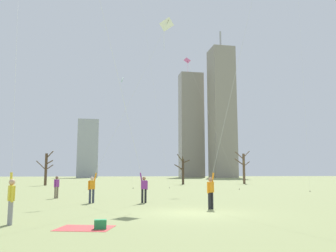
{
  "coord_description": "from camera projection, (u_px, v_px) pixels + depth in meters",
  "views": [
    {
      "loc": [
        -4.33,
        -16.06,
        1.83
      ],
      "look_at": [
        0.0,
        6.0,
        4.88
      ],
      "focal_mm": 37.38,
      "sensor_mm": 36.0,
      "label": 1
    }
  ],
  "objects": [
    {
      "name": "picnic_spot",
      "position": [
        94.0,
        226.0,
        11.61
      ],
      "size": [
        2.12,
        1.86,
        0.31
      ],
      "color": "#CC3838",
      "rests_on": "ground"
    },
    {
      "name": "bystander_far_off_by_trees",
      "position": [
        57.0,
        186.0,
        25.85
      ],
      "size": [
        0.37,
        0.42,
        1.62
      ],
      "color": "#726656",
      "rests_on": "ground"
    },
    {
      "name": "skyline_tall_tower",
      "position": [
        222.0,
        112.0,
        153.94
      ],
      "size": [
        9.86,
        10.79,
        65.87
      ],
      "color": "gray",
      "rests_on": "ground"
    },
    {
      "name": "bare_tree_center",
      "position": [
        244.0,
        167.0,
        61.9
      ],
      "size": [
        2.85,
        2.74,
        5.89
      ],
      "color": "brown",
      "rests_on": "ground"
    },
    {
      "name": "kite_flyer_midfield_right_red",
      "position": [
        133.0,
        141.0,
        21.57
      ],
      "size": [
        6.53,
        4.79,
        22.36
      ],
      "color": "black",
      "rests_on": "ground"
    },
    {
      "name": "kite_flyer_midfield_center_purple",
      "position": [
        12.0,
        159.0,
        13.48
      ],
      "size": [
        1.86,
        6.51,
        12.53
      ],
      "color": "gray",
      "rests_on": "ground"
    },
    {
      "name": "ground_plane",
      "position": [
        193.0,
        213.0,
        16.2
      ],
      "size": [
        400.0,
        400.0,
        0.0
      ],
      "primitive_type": "plane",
      "color": "#848E56"
    },
    {
      "name": "kite_flyer_foreground_right_white",
      "position": [
        108.0,
        153.0,
        22.8
      ],
      "size": [
        6.25,
        3.88,
        14.14
      ],
      "color": "#33384C",
      "rests_on": "ground"
    },
    {
      "name": "bare_tree_rightmost",
      "position": [
        183.0,
        170.0,
        58.66
      ],
      "size": [
        2.72,
        2.34,
        5.0
      ],
      "color": "#423326",
      "rests_on": "ground"
    },
    {
      "name": "bare_tree_right_of_center",
      "position": [
        46.0,
        168.0,
        53.19
      ],
      "size": [
        2.44,
        2.02,
        5.26
      ],
      "color": "#4C3828",
      "rests_on": "ground"
    },
    {
      "name": "skyline_squat_block",
      "position": [
        219.0,
        137.0,
        168.41
      ],
      "size": [
        6.87,
        7.45,
        45.93
      ],
      "color": "gray",
      "rests_on": "ground"
    },
    {
      "name": "skyline_mid_tower_left",
      "position": [
        191.0,
        125.0,
        162.49
      ],
      "size": [
        10.74,
        7.04,
        48.59
      ],
      "color": "gray",
      "rests_on": "ground"
    },
    {
      "name": "distant_kite_drifting_left_pink",
      "position": [
        194.0,
        77.0,
        39.7
      ],
      "size": [
        6.79,
        1.3,
        14.96
      ],
      "color": "pink",
      "rests_on": "ground"
    },
    {
      "name": "kite_flyer_far_back_blue",
      "position": [
        226.0,
        123.0,
        19.86
      ],
      "size": [
        7.59,
        5.98,
        21.02
      ],
      "color": "black",
      "rests_on": "ground"
    },
    {
      "name": "distant_kite_drifting_right_yellow",
      "position": [
        144.0,
        19.0,
        41.39
      ],
      "size": [
        5.18,
        5.29,
        24.47
      ],
      "color": "yellow",
      "rests_on": "ground"
    },
    {
      "name": "skyline_short_annex",
      "position": [
        88.0,
        148.0,
        146.03
      ],
      "size": [
        8.51,
        5.11,
        24.35
      ],
      "color": "#9EA3AD",
      "rests_on": "ground"
    },
    {
      "name": "distant_kite_low_near_trees_green",
      "position": [
        124.0,
        93.0,
        47.84
      ],
      "size": [
        1.49,
        4.83,
        15.17
      ],
      "color": "green",
      "rests_on": "ground"
    }
  ]
}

